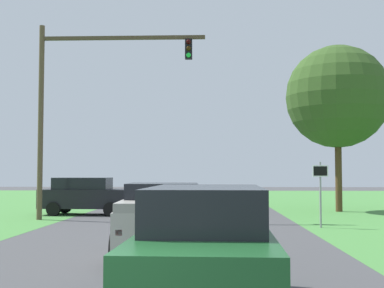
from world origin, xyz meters
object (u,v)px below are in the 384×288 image
(red_suv_near, at_px, (206,248))
(traffic_light, at_px, (80,92))
(pickup_truck_lead, at_px, (163,219))
(oak_tree_right, at_px, (337,97))
(keep_moving_sign, at_px, (320,186))
(crossing_suv_far, at_px, (86,195))

(red_suv_near, height_order, traffic_light, traffic_light)
(pickup_truck_lead, height_order, oak_tree_right, oak_tree_right)
(red_suv_near, relative_size, keep_moving_sign, 1.94)
(oak_tree_right, height_order, crossing_suv_far, oak_tree_right)
(pickup_truck_lead, xyz_separation_m, traffic_light, (-4.71, 10.06, 4.81))
(red_suv_near, distance_m, pickup_truck_lead, 5.44)
(pickup_truck_lead, relative_size, traffic_light, 0.56)
(pickup_truck_lead, bearing_deg, traffic_light, 115.09)
(red_suv_near, xyz_separation_m, pickup_truck_lead, (-1.13, 5.32, -0.04))
(red_suv_near, relative_size, traffic_light, 0.56)
(oak_tree_right, bearing_deg, crossing_suv_far, -169.19)
(keep_moving_sign, bearing_deg, red_suv_near, -109.05)
(traffic_light, bearing_deg, crossing_suv_far, 97.70)
(pickup_truck_lead, distance_m, traffic_light, 12.10)
(crossing_suv_far, bearing_deg, red_suv_near, -71.14)
(keep_moving_sign, height_order, crossing_suv_far, keep_moving_sign)
(crossing_suv_far, bearing_deg, oak_tree_right, 10.81)
(traffic_light, bearing_deg, pickup_truck_lead, -64.91)
(red_suv_near, relative_size, crossing_suv_far, 1.07)
(traffic_light, distance_m, oak_tree_right, 13.93)
(oak_tree_right, bearing_deg, keep_moving_sign, -108.18)
(red_suv_near, bearing_deg, keep_moving_sign, 70.95)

